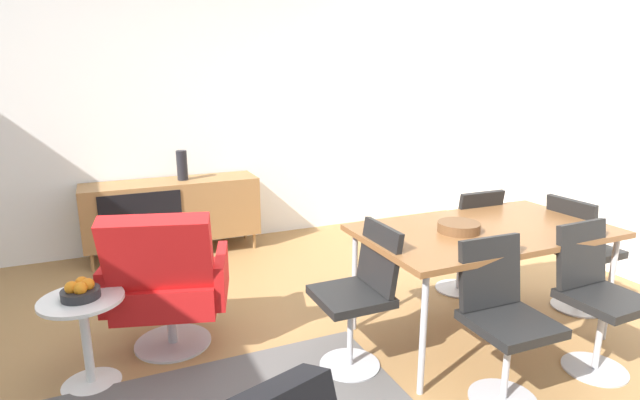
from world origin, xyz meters
TOP-DOWN VIEW (x-y plane):
  - ground_plane at (0.00, 0.00)m, footprint 8.32×8.32m
  - wall_back at (0.00, 2.60)m, footprint 6.80×0.12m
  - sideboard at (-0.28, 2.30)m, footprint 1.60×0.45m
  - vase_cobalt at (-0.17, 2.30)m, footprint 0.10×0.10m
  - dining_table at (1.34, -0.11)m, footprint 1.60×0.90m
  - wooden_bowl_on_table at (1.14, -0.10)m, footprint 0.26×0.26m
  - dining_chair_front_right at (1.69, -0.67)m, footprint 0.41×0.44m
  - dining_chair_far_end at (2.23, -0.11)m, footprint 0.44×0.41m
  - dining_chair_front_left at (0.99, -0.67)m, footprint 0.41×0.44m
  - dining_chair_back_right at (1.69, 0.45)m, footprint 0.41×0.43m
  - dining_chair_near_window at (0.45, -0.11)m, footprint 0.43×0.40m
  - lounge_chair_red at (-0.56, 0.51)m, footprint 0.83×0.79m
  - side_table_round at (-1.02, 0.33)m, footprint 0.44×0.44m
  - fruit_bowl at (-1.02, 0.33)m, footprint 0.20×0.20m

SIDE VIEW (x-z plane):
  - ground_plane at x=0.00m, z-range 0.00..0.00m
  - side_table_round at x=-1.02m, z-range 0.06..0.58m
  - sideboard at x=-0.28m, z-range 0.08..0.80m
  - lounge_chair_red at x=-0.56m, z-range -0.01..0.94m
  - dining_chair_front_right at x=1.69m, z-range 0.04..0.90m
  - dining_chair_far_end at x=2.23m, z-range 0.04..0.90m
  - dining_chair_front_left at x=0.99m, z-range 0.04..0.90m
  - dining_chair_back_right at x=1.69m, z-range 0.04..0.90m
  - dining_chair_near_window at x=0.45m, z-range 0.04..0.90m
  - fruit_bowl at x=-1.02m, z-range 0.51..0.62m
  - dining_table at x=1.34m, z-range 0.33..1.07m
  - wooden_bowl_on_table at x=1.14m, z-range 0.74..0.80m
  - vase_cobalt at x=-0.17m, z-range 0.72..1.00m
  - wall_back at x=0.00m, z-range 0.00..2.80m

